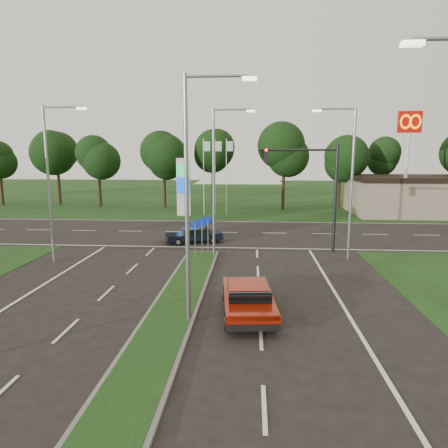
{
  "coord_description": "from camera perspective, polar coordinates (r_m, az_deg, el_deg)",
  "views": [
    {
      "loc": [
        3.14,
        -8.09,
        6.24
      ],
      "look_at": [
        1.47,
        15.4,
        2.2
      ],
      "focal_mm": 32.0,
      "sensor_mm": 36.0,
      "label": 1
    }
  ],
  "objects": [
    {
      "name": "streetlight_left_far",
      "position": [
        24.9,
        -23.44,
        6.26
      ],
      "size": [
        2.53,
        0.22,
        9.0
      ],
      "color": "gray",
      "rests_on": "ground"
    },
    {
      "name": "streetlight_right_far",
      "position": [
        24.78,
        17.38,
        6.61
      ],
      "size": [
        2.53,
        0.22,
        9.0
      ],
      "rotation": [
        0.0,
        0.0,
        3.14
      ],
      "color": "gray",
      "rests_on": "ground"
    },
    {
      "name": "navy_sedan",
      "position": [
        28.96,
        -4.27,
        -1.56
      ],
      "size": [
        4.24,
        2.75,
        1.08
      ],
      "rotation": [
        0.0,
        0.0,
        1.88
      ],
      "color": "black",
      "rests_on": "ground"
    },
    {
      "name": "treeline_far",
      "position": [
        48.12,
        0.44,
        10.44
      ],
      "size": [
        6.0,
        6.0,
        9.9
      ],
      "color": "black",
      "rests_on": "ground"
    },
    {
      "name": "commercial_building",
      "position": [
        48.15,
        27.16,
        3.62
      ],
      "size": [
        16.0,
        9.0,
        4.0
      ],
      "primitive_type": "cube",
      "color": "gray",
      "rests_on": "ground"
    },
    {
      "name": "red_sedan",
      "position": [
        16.14,
        3.46,
        -10.43
      ],
      "size": [
        2.32,
        4.79,
        1.27
      ],
      "rotation": [
        0.0,
        0.0,
        0.09
      ],
      "color": "maroon",
      "rests_on": "ground"
    },
    {
      "name": "median_signs",
      "position": [
        25.1,
        -3.19,
        -0.67
      ],
      "size": [
        1.16,
        1.76,
        2.38
      ],
      "color": "gray",
      "rests_on": "ground"
    },
    {
      "name": "median_kerb",
      "position": [
        13.94,
        -9.8,
        -16.75
      ],
      "size": [
        2.0,
        26.0,
        0.12
      ],
      "primitive_type": "cube",
      "color": "slate",
      "rests_on": "ground"
    },
    {
      "name": "ground",
      "position": [
        10.69,
        -15.48,
        -26.38
      ],
      "size": [
        160.0,
        160.0,
        0.0
      ],
      "primitive_type": "plane",
      "color": "black",
      "rests_on": "ground"
    },
    {
      "name": "streetlight_median_near",
      "position": [
        14.3,
        -4.56,
        5.04
      ],
      "size": [
        2.53,
        0.22,
        9.0
      ],
      "color": "gray",
      "rests_on": "ground"
    },
    {
      "name": "verge_far",
      "position": [
        63.48,
        1.2,
        4.1
      ],
      "size": [
        160.0,
        50.0,
        0.02
      ],
      "primitive_type": "cube",
      "color": "#1A3210",
      "rests_on": "ground"
    },
    {
      "name": "streetlight_median_far",
      "position": [
        24.21,
        -1.02,
        6.98
      ],
      "size": [
        2.53,
        0.22,
        9.0
      ],
      "color": "gray",
      "rests_on": "ground"
    },
    {
      "name": "mcdonalds_sign",
      "position": [
        42.77,
        24.89,
        11.19
      ],
      "size": [
        2.2,
        0.47,
        10.4
      ],
      "color": "silver",
      "rests_on": "ground"
    },
    {
      "name": "traffic_signal",
      "position": [
        26.45,
        12.93,
        6.05
      ],
      "size": [
        5.1,
        0.42,
        7.0
      ],
      "color": "black",
      "rests_on": "ground"
    },
    {
      "name": "cross_road",
      "position": [
        32.84,
        -1.5,
        -1.22
      ],
      "size": [
        160.0,
        12.0,
        0.02
      ],
      "primitive_type": "cube",
      "color": "black",
      "rests_on": "ground"
    },
    {
      "name": "gas_pylon",
      "position": [
        41.83,
        -5.51,
        5.52
      ],
      "size": [
        5.8,
        1.26,
        8.0
      ],
      "color": "silver",
      "rests_on": "ground"
    }
  ]
}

